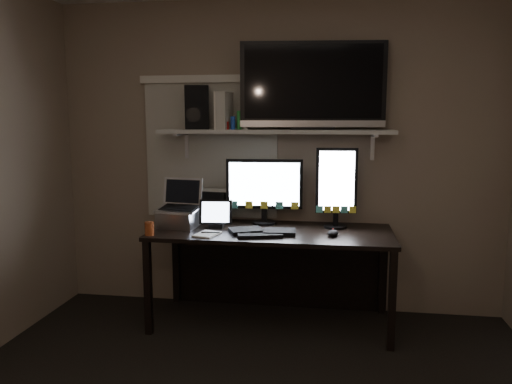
% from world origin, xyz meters
% --- Properties ---
extents(back_wall, '(3.60, 0.00, 3.60)m').
position_xyz_m(back_wall, '(0.00, 1.80, 1.25)').
color(back_wall, '#826D5D').
rests_on(back_wall, floor).
extents(window_blinds, '(1.10, 0.02, 1.10)m').
position_xyz_m(window_blinds, '(-0.55, 1.79, 1.30)').
color(window_blinds, beige).
rests_on(window_blinds, back_wall).
extents(desk, '(1.80, 0.75, 0.73)m').
position_xyz_m(desk, '(0.00, 1.55, 0.55)').
color(desk, black).
rests_on(desk, floor).
extents(wall_shelf, '(1.80, 0.35, 0.03)m').
position_xyz_m(wall_shelf, '(0.00, 1.62, 1.46)').
color(wall_shelf, '#B3B4AF').
rests_on(wall_shelf, back_wall).
extents(monitor_landscape, '(0.61, 0.10, 0.53)m').
position_xyz_m(monitor_landscape, '(-0.09, 1.65, 1.00)').
color(monitor_landscape, black).
rests_on(monitor_landscape, desk).
extents(monitor_portrait, '(0.32, 0.08, 0.63)m').
position_xyz_m(monitor_portrait, '(0.48, 1.59, 1.04)').
color(monitor_portrait, black).
rests_on(monitor_portrait, desk).
extents(keyboard, '(0.52, 0.31, 0.03)m').
position_xyz_m(keyboard, '(-0.05, 1.32, 0.74)').
color(keyboard, black).
rests_on(keyboard, desk).
extents(mouse, '(0.10, 0.13, 0.04)m').
position_xyz_m(mouse, '(0.46, 1.31, 0.75)').
color(mouse, black).
rests_on(mouse, desk).
extents(notepad, '(0.19, 0.23, 0.01)m').
position_xyz_m(notepad, '(-0.44, 1.21, 0.74)').
color(notepad, silver).
rests_on(notepad, desk).
extents(tablet, '(0.26, 0.13, 0.22)m').
position_xyz_m(tablet, '(-0.43, 1.45, 0.84)').
color(tablet, black).
rests_on(tablet, desk).
extents(file_sorter, '(0.22, 0.12, 0.26)m').
position_xyz_m(file_sorter, '(-0.50, 1.70, 0.86)').
color(file_sorter, black).
rests_on(file_sorter, desk).
extents(laptop, '(0.36, 0.31, 0.36)m').
position_xyz_m(laptop, '(-0.72, 1.43, 0.91)').
color(laptop, silver).
rests_on(laptop, desk).
extents(cup, '(0.07, 0.07, 0.10)m').
position_xyz_m(cup, '(-0.85, 1.13, 0.78)').
color(cup, '#993F1B').
rests_on(cup, desk).
extents(sticky_notes, '(0.35, 0.27, 0.00)m').
position_xyz_m(sticky_notes, '(-0.15, 1.32, 0.73)').
color(sticky_notes, '#FCF344').
rests_on(sticky_notes, desk).
extents(tv, '(1.11, 0.30, 0.66)m').
position_xyz_m(tv, '(0.28, 1.64, 1.81)').
color(tv, black).
rests_on(tv, wall_shelf).
extents(game_console, '(0.10, 0.25, 0.29)m').
position_xyz_m(game_console, '(-0.40, 1.61, 1.62)').
color(game_console, beige).
rests_on(game_console, wall_shelf).
extents(speaker, '(0.23, 0.26, 0.34)m').
position_xyz_m(speaker, '(-0.62, 1.65, 1.65)').
color(speaker, black).
rests_on(speaker, wall_shelf).
extents(bottles, '(0.23, 0.09, 0.14)m').
position_xyz_m(bottles, '(-0.30, 1.59, 1.55)').
color(bottles, '#A50F0C').
rests_on(bottles, wall_shelf).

